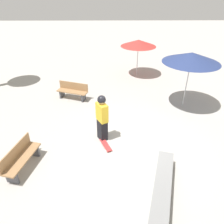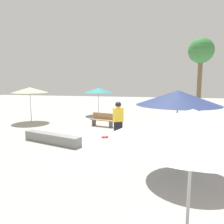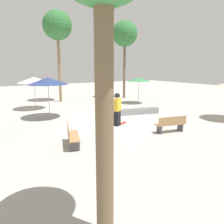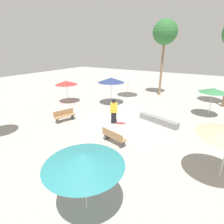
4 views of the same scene
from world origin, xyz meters
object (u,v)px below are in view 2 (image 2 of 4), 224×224
Objects in this scene: skateboard at (109,136)px; concrete_ledge at (52,138)px; skater_main at (118,118)px; bench_near at (184,126)px; shade_umbrella_white at (192,124)px; palm_tree_far_back at (201,53)px; shade_umbrella_teal at (98,90)px; shade_umbrella_tan at (30,90)px; shade_umbrella_navy at (178,98)px; bench_far at (103,120)px.

skateboard is 0.26× the size of concrete_ledge.
skater_main is 1.13× the size of bench_near.
shade_umbrella_white is 0.41× the size of palm_tree_far_back.
shade_umbrella_teal is 0.42× the size of palm_tree_far_back.
shade_umbrella_tan is at bearing 107.79° from palm_tree_far_back.
concrete_ledge is 1.20× the size of shade_umbrella_navy.
shade_umbrella_white is at bearing 125.92° from bench_far.
shade_umbrella_teal is 15.56m from shade_umbrella_white.
shade_umbrella_navy is (-6.49, -4.16, 1.98)m from bench_far.
shade_umbrella_tan is 12.66m from palm_tree_far_back.
skateboard is at bearing 125.42° from bench_far.
shade_umbrella_teal is at bearing -95.47° from skater_main.
shade_umbrella_teal is (4.40, 1.56, 1.71)m from bench_far.
shade_umbrella_white reaches higher than shade_umbrella_tan.
palm_tree_far_back is at bearing -72.21° from shade_umbrella_tan.
shade_umbrella_tan is (3.02, 6.46, 2.23)m from skateboard.
shade_umbrella_navy is (-3.78, -3.08, 2.35)m from skateboard.
shade_umbrella_tan is (0.32, 5.38, 1.86)m from bench_far.
shade_umbrella_white is (-14.48, -5.68, 0.14)m from shade_umbrella_teal.
shade_umbrella_navy is at bearing 105.76° from skateboard.
bench_near is (1.75, -3.87, 0.37)m from skateboard.
bench_near is 0.67× the size of shade_umbrella_tan.
shade_umbrella_tan reaches higher than shade_umbrella_teal.
skater_main is 3.06m from bench_far.
shade_umbrella_navy reaches higher than shade_umbrella_teal.
shade_umbrella_tan is (1.28, 10.33, 1.86)m from bench_near.
palm_tree_far_back is (14.18, -2.28, 2.64)m from shade_umbrella_white.
shade_umbrella_navy reaches higher than concrete_ledge.
bench_far is (2.71, 1.08, 0.37)m from skateboard.
bench_near is at bearing -8.15° from shade_umbrella_navy.
shade_umbrella_white is (-10.08, -4.12, 1.86)m from bench_far.
skater_main reaches higher than bench_far.
shade_umbrella_tan is at bearing 54.51° from shade_umbrella_navy.
shade_umbrella_tan reaches higher than skateboard.
shade_umbrella_navy is 11.11m from palm_tree_far_back.
palm_tree_far_back is (6.68, -4.88, 3.91)m from skater_main.
shade_umbrella_teal is (5.36, 6.51, 1.71)m from bench_near.
palm_tree_far_back is at bearing -92.16° from shade_umbrella_teal.
skater_main is 9.15m from palm_tree_far_back.
skater_main is at bearing 134.83° from bench_near.
palm_tree_far_back is (10.59, -2.25, 2.52)m from shade_umbrella_navy.
skateboard is at bearing -115.08° from shade_umbrella_tan.
skater_main is 1.06m from skateboard.
shade_umbrella_navy is at bearing -111.95° from concrete_ledge.
shade_umbrella_white reaches higher than bench_near.
shade_umbrella_tan is (4.60, 4.07, 2.06)m from concrete_ledge.
skater_main is 0.75× the size of shade_umbrella_tan.
palm_tree_far_back is at bearing 3.37° from bench_near.
shade_umbrella_teal is at bearing 1.63° from concrete_ledge.
skater_main is 7.60m from shade_umbrella_tan.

